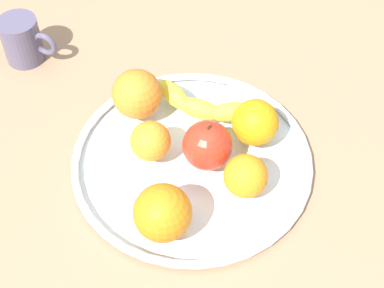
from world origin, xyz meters
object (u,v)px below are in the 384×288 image
(banana, at_px, (204,105))
(orange_back_right, at_px, (137,94))
(orange_center, at_px, (151,141))
(orange_back_left, at_px, (255,123))
(orange_front_left, at_px, (246,176))
(apple, at_px, (208,143))
(fruit_bowl, at_px, (192,160))
(orange_front_right, at_px, (163,213))
(ambient_mug, at_px, (23,40))

(banana, distance_m, orange_back_right, 0.11)
(orange_center, xyz_separation_m, orange_back_left, (0.14, 0.08, 0.01))
(orange_center, relative_size, orange_back_right, 0.77)
(orange_front_left, bearing_deg, orange_back_left, 98.33)
(apple, xyz_separation_m, orange_back_left, (0.05, 0.06, -0.00))
(orange_center, height_order, orange_back_left, orange_back_left)
(fruit_bowl, bearing_deg, apple, 9.80)
(apple, height_order, orange_front_left, apple)
(orange_back_left, bearing_deg, fruit_bowl, -138.87)
(orange_front_right, xyz_separation_m, orange_back_left, (0.07, 0.20, -0.00))
(apple, distance_m, ambient_mug, 0.40)
(fruit_bowl, height_order, banana, banana)
(apple, relative_size, ambient_mug, 0.80)
(apple, bearing_deg, orange_back_right, 158.56)
(banana, relative_size, orange_back_right, 2.32)
(ambient_mug, bearing_deg, apple, -17.22)
(orange_back_left, bearing_deg, orange_back_right, -177.12)
(orange_back_left, bearing_deg, orange_front_right, -109.78)
(banana, distance_m, ambient_mug, 0.35)
(orange_front_left, height_order, orange_back_left, orange_back_left)
(apple, height_order, orange_back_left, apple)
(orange_front_left, bearing_deg, orange_back_right, 156.75)
(orange_back_right, bearing_deg, orange_back_left, 2.88)
(orange_back_right, xyz_separation_m, orange_back_left, (0.19, 0.01, -0.00))
(banana, distance_m, orange_back_left, 0.10)
(fruit_bowl, xyz_separation_m, ambient_mug, (-0.36, 0.12, 0.03))
(orange_back_right, height_order, ambient_mug, orange_back_right)
(orange_front_left, xyz_separation_m, orange_back_right, (-0.20, 0.09, 0.01))
(ambient_mug, bearing_deg, orange_back_right, -14.80)
(orange_back_right, bearing_deg, fruit_bowl, -27.12)
(orange_front_right, distance_m, ambient_mug, 0.44)
(orange_front_right, bearing_deg, orange_back_right, 122.16)
(ambient_mug, bearing_deg, orange_back_left, -7.25)
(orange_center, distance_m, orange_back_left, 0.16)
(apple, height_order, ambient_mug, apple)
(banana, xyz_separation_m, apple, (0.04, -0.09, 0.02))
(apple, xyz_separation_m, orange_center, (-0.08, -0.02, -0.01))
(orange_center, relative_size, orange_front_left, 0.96)
(orange_back_left, xyz_separation_m, ambient_mug, (-0.43, 0.06, -0.01))
(apple, distance_m, orange_front_left, 0.08)
(fruit_bowl, relative_size, orange_back_left, 5.13)
(banana, distance_m, orange_front_left, 0.16)
(orange_back_right, bearing_deg, orange_center, -54.22)
(fruit_bowl, relative_size, orange_front_right, 4.60)
(fruit_bowl, xyz_separation_m, orange_back_right, (-0.11, 0.06, 0.05))
(banana, xyz_separation_m, orange_back_left, (0.09, -0.02, 0.02))
(orange_back_right, distance_m, orange_back_left, 0.19)
(banana, height_order, orange_center, orange_center)
(orange_back_left, bearing_deg, orange_front_left, -81.67)
(orange_front_right, bearing_deg, apple, 82.40)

